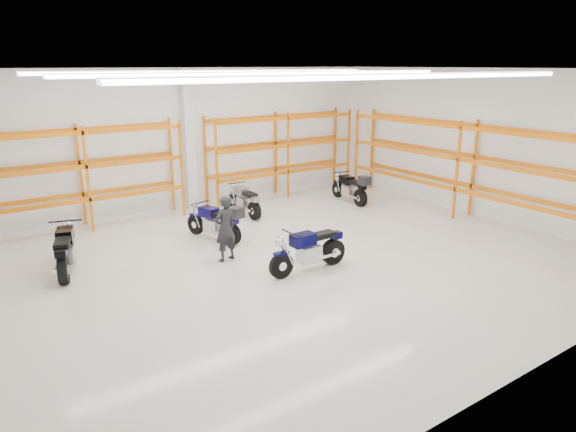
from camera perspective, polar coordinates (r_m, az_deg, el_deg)
ground at (r=12.61m, az=0.47°, el=-4.88°), size 14.00×14.00×0.00m
room_shell at (r=11.84m, az=0.44°, el=10.12°), size 14.02×12.02×4.51m
motorcycle_main at (r=11.85m, az=2.63°, el=-3.84°), size 2.09×0.69×1.03m
motorcycle_back_a at (r=12.75m, az=-23.50°, el=-3.66°), size 0.96×2.13×1.07m
motorcycle_back_b at (r=13.92m, az=-7.87°, el=-0.74°), size 0.91×2.03×1.06m
motorcycle_back_c at (r=16.22m, az=-4.78°, el=1.63°), size 0.65×1.95×0.96m
motorcycle_back_d at (r=17.74m, az=7.10°, el=3.06°), size 0.68×2.07×1.06m
standing_man at (r=12.40m, az=-6.99°, el=-1.38°), size 0.66×0.50×1.64m
structural_column at (r=17.00m, az=-11.00°, el=8.27°), size 0.32×0.32×4.50m
pallet_racking_back_left at (r=15.70m, az=-21.81°, el=5.01°), size 5.67×0.87×3.00m
pallet_racking_back_right at (r=18.40m, az=-0.70°, el=7.72°), size 5.67×0.87×3.00m
pallet_racking_side at (r=16.60m, az=19.21°, el=5.94°), size 0.87×9.07×3.00m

